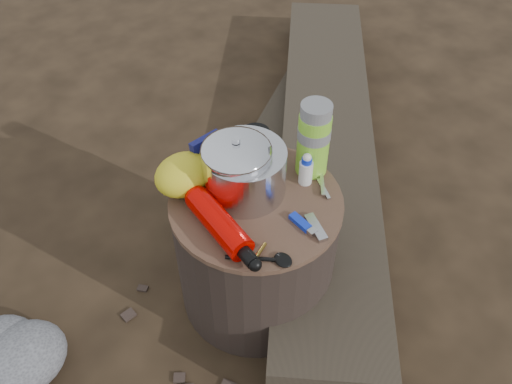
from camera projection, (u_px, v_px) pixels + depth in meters
ground at (256, 292)px, 1.82m from camera, size 60.00×60.00×0.00m
stump at (256, 250)px, 1.66m from camera, size 0.48×0.48×0.45m
log_main at (326, 145)px, 2.21m from camera, size 1.67×1.82×0.18m
log_small at (300, 102)px, 2.48m from camera, size 1.16×0.86×0.10m
foil_windscreen at (245, 171)px, 1.48m from camera, size 0.23×0.23×0.14m
camping_pot at (237, 168)px, 1.45m from camera, size 0.19×0.19×0.19m
fuel_bottle at (219, 224)px, 1.39m from camera, size 0.08×0.29×0.07m
thermos at (314, 139)px, 1.51m from camera, size 0.09×0.09×0.23m
travel_mug at (256, 147)px, 1.57m from camera, size 0.08×0.08×0.12m
stuff_sack at (183, 175)px, 1.49m from camera, size 0.17×0.14×0.11m
food_pouch at (208, 156)px, 1.54m from camera, size 0.10×0.03×0.12m
lighter at (301, 222)px, 1.43m from camera, size 0.03×0.09×0.02m
multitool at (316, 228)px, 1.42m from camera, size 0.05×0.10×0.01m
pot_grabber at (320, 182)px, 1.54m from camera, size 0.10×0.14×0.01m
spork at (253, 258)px, 1.35m from camera, size 0.14×0.13×0.01m
squeeze_bottle at (306, 170)px, 1.52m from camera, size 0.04×0.04×0.09m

